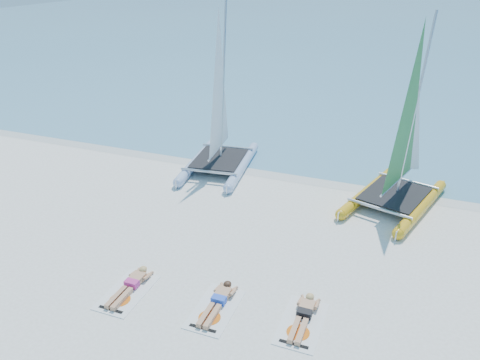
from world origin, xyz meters
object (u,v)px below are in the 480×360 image
Objects in this scene: catamaran_yellow at (407,145)px; sunbather_b at (218,301)px; catamaran_blue at (219,121)px; sunbather_a at (131,285)px; towel_b at (215,309)px; sunbather_c at (304,315)px; towel_a at (127,292)px; towel_c at (302,323)px.

catamaran_yellow reaches higher than sunbather_b.
catamaran_blue reaches higher than sunbather_b.
sunbather_a reaches higher than towel_b.
catamaran_blue reaches higher than sunbather_a.
catamaran_blue is 9.10m from sunbather_b.
sunbather_c is (4.64, 0.52, 0.00)m from sunbather_a.
sunbather_b is at bearing -172.40° from sunbather_c.
catamaran_blue is 9.30m from towel_b.
towel_a is 2.47m from towel_b.
towel_a is at bearing -90.00° from sunbather_a.
catamaran_yellow reaches higher than sunbather_c.
catamaran_blue is at bearing 113.00° from sunbather_b.
catamaran_yellow is 10.45m from sunbather_a.
sunbather_b is at bearing 90.00° from towel_b.
sunbather_b is at bearing 9.78° from towel_a.
sunbather_a is 0.93× the size of towel_b.
sunbather_a reaches higher than towel_c.
sunbather_b and sunbather_c have the same top height.
sunbather_c is at bearing 8.76° from towel_a.
catamaran_yellow reaches higher than sunbather_a.
towel_a is at bearing -174.61° from towel_b.
towel_c is (-1.72, -7.71, -2.14)m from catamaran_yellow.
catamaran_yellow is 3.68× the size of towel_c.
sunbather_c is (-1.72, -7.52, -2.03)m from catamaran_yellow.
sunbather_c reaches higher than towel_a.
sunbather_c is (4.64, 0.71, 0.11)m from towel_a.
catamaran_yellow is at bearing 63.50° from sunbather_b.
catamaran_yellow is 3.94× the size of sunbather_c.
catamaran_blue is 4.00× the size of sunbather_b.
sunbather_b is 1.00× the size of sunbather_c.
towel_b is at bearing -74.36° from catamaran_blue.
sunbather_a is at bearing -174.61° from sunbather_b.
catamaran_yellow is 8.19m from towel_c.
catamaran_blue is 3.73× the size of towel_b.
sunbather_a is 2.47m from sunbather_b.
sunbather_c reaches higher than towel_c.
catamaran_yellow is at bearing 77.46° from towel_c.
towel_b is at bearing -99.33° from catamaran_yellow.
catamaran_blue reaches higher than towel_b.
sunbather_a is 4.65m from towel_c.
sunbather_a is at bearing -179.06° from towel_b.
towel_b is (3.47, -8.38, -2.05)m from catamaran_blue.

